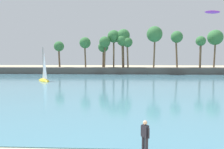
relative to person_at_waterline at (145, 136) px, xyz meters
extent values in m
cube|color=teal|center=(-3.22, 47.21, -0.86)|extent=(220.00, 93.49, 0.06)
cube|color=#514C47|center=(-3.22, 53.95, 0.01)|extent=(106.61, 6.00, 1.80)
cylinder|color=brown|center=(7.39, 52.45, 5.52)|extent=(0.70, 0.50, 9.25)
sphere|color=#38753D|center=(7.39, 52.45, 10.14)|extent=(4.31, 4.31, 4.31)
cylinder|color=brown|center=(-6.37, 53.02, 4.50)|extent=(0.58, 0.79, 7.21)
sphere|color=#38753D|center=(-6.37, 53.02, 8.09)|extent=(3.13, 3.13, 3.13)
cylinder|color=brown|center=(20.13, 53.21, 4.59)|extent=(0.58, 0.66, 7.38)
sphere|color=#38753D|center=(20.13, 53.21, 8.28)|extent=(2.71, 2.71, 2.71)
cylinder|color=brown|center=(-3.94, 54.93, 5.36)|extent=(0.48, 0.90, 8.93)
sphere|color=#38753D|center=(-3.94, 54.93, 9.82)|extent=(3.62, 3.62, 3.62)
cylinder|color=brown|center=(-1.35, 54.02, 4.75)|extent=(0.76, 0.67, 7.71)
sphere|color=#38753D|center=(-1.35, 54.02, 8.59)|extent=(3.23, 3.23, 3.23)
cylinder|color=brown|center=(-6.95, 54.76, 3.85)|extent=(0.65, 0.73, 5.91)
sphere|color=#38753D|center=(-6.95, 54.76, 6.79)|extent=(3.01, 3.01, 3.01)
cylinder|color=brown|center=(24.78, 55.19, 5.16)|extent=(0.51, 0.95, 8.52)
sphere|color=#38753D|center=(24.78, 55.19, 9.41)|extent=(4.29, 4.29, 4.29)
cylinder|color=brown|center=(13.86, 54.30, 5.21)|extent=(0.90, 0.88, 8.64)
sphere|color=#38753D|center=(13.86, 54.30, 9.52)|extent=(3.32, 3.32, 3.32)
cylinder|color=brown|center=(-11.99, 53.23, 4.40)|extent=(0.71, 0.79, 7.02)
sphere|color=#38753D|center=(-11.99, 53.23, 7.90)|extent=(3.16, 3.16, 3.16)
cylinder|color=brown|center=(0.05, 53.40, 4.46)|extent=(0.72, 0.65, 7.13)
sphere|color=#38753D|center=(0.05, 53.40, 8.01)|extent=(2.77, 2.77, 2.77)
cylinder|color=brown|center=(-1.14, 54.72, 5.47)|extent=(0.64, 0.77, 9.14)
sphere|color=#38753D|center=(-1.14, 54.72, 10.03)|extent=(3.68, 3.68, 3.68)
cylinder|color=brown|center=(-20.04, 55.11, 3.96)|extent=(0.70, 0.62, 6.13)
sphere|color=#38753D|center=(-20.04, 55.11, 7.02)|extent=(2.94, 2.94, 2.94)
cylinder|color=#23232D|center=(-0.07, 0.08, -0.46)|extent=(0.15, 0.15, 0.86)
cylinder|color=#23232D|center=(0.07, -0.08, -0.46)|extent=(0.15, 0.15, 0.86)
cube|color=#23232D|center=(0.00, 0.00, 0.26)|extent=(0.37, 0.39, 0.58)
sphere|color=beige|center=(0.00, 0.00, 0.67)|extent=(0.21, 0.21, 0.21)
cylinder|color=#23232D|center=(-0.15, 0.18, 0.22)|extent=(0.09, 0.09, 0.50)
cylinder|color=#23232D|center=(0.15, -0.18, 0.22)|extent=(0.09, 0.09, 0.50)
ellipsoid|color=yellow|center=(-16.60, 32.50, -0.83)|extent=(4.04, 4.78, 0.97)
cylinder|color=gray|center=(-16.75, 32.69, 2.68)|extent=(0.15, 0.15, 6.07)
pyramid|color=silver|center=(-16.26, 32.03, 2.23)|extent=(1.41, 1.85, 5.16)
ellipsoid|color=purple|center=(14.31, 30.11, 11.62)|extent=(3.00, 1.55, 0.63)
camera|label=1|loc=(-1.03, -10.56, 3.75)|focal=36.20mm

